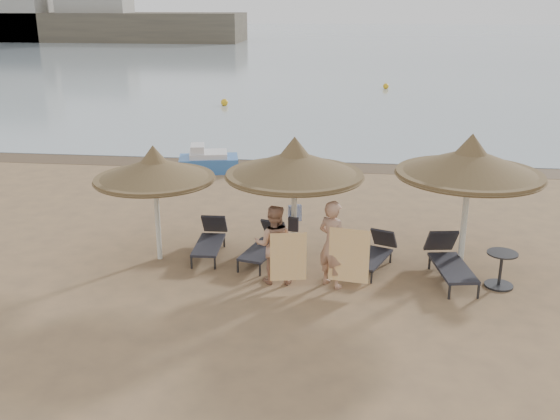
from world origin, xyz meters
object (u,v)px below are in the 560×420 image
at_px(lounger_far_left, 210,239).
at_px(lounger_far_right, 449,260).
at_px(lounger_near_left, 265,244).
at_px(person_right, 333,237).
at_px(side_table, 500,271).
at_px(lounger_near_right, 375,252).
at_px(person_left, 274,238).
at_px(palapa_center, 295,164).
at_px(palapa_right, 470,163).
at_px(palapa_left, 154,169).
at_px(pedal_boat, 208,161).

bearing_deg(lounger_far_left, lounger_far_right, -10.15).
height_order(lounger_near_left, person_right, person_right).
relative_size(lounger_near_left, side_table, 2.43).
bearing_deg(lounger_far_right, lounger_near_right, 156.96).
bearing_deg(person_left, lounger_far_right, -171.81).
bearing_deg(palapa_center, palapa_right, 3.51).
bearing_deg(person_left, lounger_near_left, -76.10).
bearing_deg(side_table, lounger_near_left, 169.92).
bearing_deg(lounger_near_right, lounger_far_right, 7.65).
relative_size(palapa_right, lounger_far_left, 1.75).
relative_size(lounger_far_left, lounger_near_left, 0.96).
bearing_deg(person_left, palapa_left, -20.39).
bearing_deg(lounger_near_right, person_right, -108.03).
bearing_deg(palapa_left, palapa_center, -1.51).
bearing_deg(side_table, person_left, -176.14).
relative_size(lounger_far_left, pedal_boat, 0.80).
bearing_deg(palapa_center, palapa_left, 178.49).
xyz_separation_m(lounger_near_left, person_left, (0.36, -1.24, 0.65)).
bearing_deg(pedal_boat, lounger_far_right, -60.80).
distance_m(lounger_near_left, lounger_near_right, 2.56).
bearing_deg(palapa_right, lounger_near_left, 177.91).
xyz_separation_m(palapa_right, lounger_far_left, (-5.82, 0.35, -2.14)).
distance_m(person_left, pedal_boat, 9.54).
height_order(lounger_far_left, person_right, person_right).
bearing_deg(person_left, pedal_boat, -70.60).
relative_size(palapa_right, lounger_near_left, 1.68).
xyz_separation_m(lounger_near_left, lounger_near_right, (2.56, -0.16, -0.02)).
distance_m(lounger_near_right, lounger_far_right, 1.64).
relative_size(lounger_near_right, person_left, 0.88).
distance_m(palapa_right, lounger_near_right, 2.88).
distance_m(palapa_center, person_left, 1.68).
bearing_deg(person_right, pedal_boat, -24.53).
bearing_deg(palapa_left, side_table, -4.56).
bearing_deg(palapa_center, lounger_near_left, 151.04).
distance_m(lounger_near_right, person_right, 1.68).
height_order(lounger_near_left, side_table, lounger_near_left).
xyz_separation_m(palapa_left, palapa_right, (6.93, 0.15, 0.32)).
height_order(lounger_near_right, person_right, person_right).
height_order(person_right, pedal_boat, person_right).
xyz_separation_m(lounger_far_left, pedal_boat, (-1.78, 7.42, -0.00)).
relative_size(palapa_left, lounger_near_right, 1.56).
distance_m(lounger_far_left, side_table, 6.62).
height_order(lounger_far_left, lounger_near_left, lounger_near_left).
height_order(palapa_right, person_right, palapa_right).
relative_size(lounger_near_right, side_table, 2.28).
relative_size(palapa_center, person_right, 1.38).
bearing_deg(lounger_far_left, pedal_boat, 100.95).
bearing_deg(lounger_near_left, person_right, -24.47).
height_order(lounger_near_left, person_left, person_left).
height_order(lounger_far_right, pedal_boat, pedal_boat).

